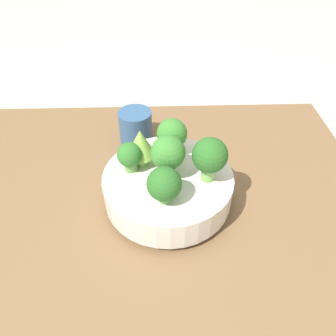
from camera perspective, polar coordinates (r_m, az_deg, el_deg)
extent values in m
plane|color=#ADA89E|center=(0.78, -2.23, -7.01)|extent=(6.00, 6.00, 0.00)
cube|color=brown|center=(0.76, -2.27, -5.85)|extent=(1.00, 0.76, 0.05)
cylinder|color=silver|center=(0.73, 0.00, -5.39)|extent=(0.12, 0.12, 0.01)
cylinder|color=silver|center=(0.70, 0.00, -3.20)|extent=(0.27, 0.27, 0.06)
cylinder|color=#7AB256|center=(0.66, 0.00, -0.13)|extent=(0.02, 0.02, 0.04)
sphere|color=#387A2D|center=(0.64, 0.00, 2.70)|extent=(0.07, 0.07, 0.07)
cylinder|color=#609347|center=(0.68, -6.51, 0.36)|extent=(0.03, 0.03, 0.02)
sphere|color=#2D6B28|center=(0.67, -6.70, 2.23)|extent=(0.05, 0.05, 0.05)
cylinder|color=#7AB256|center=(0.72, 0.68, 3.65)|extent=(0.03, 0.03, 0.03)
sphere|color=#387A2D|center=(0.70, 0.70, 6.00)|extent=(0.07, 0.07, 0.07)
cylinder|color=#6BA34C|center=(0.62, -0.64, -4.97)|extent=(0.02, 0.02, 0.02)
sphere|color=#286023|center=(0.59, -0.66, -2.78)|extent=(0.07, 0.07, 0.07)
cylinder|color=#7AB256|center=(0.66, 6.99, -0.65)|extent=(0.03, 0.03, 0.04)
sphere|color=#286023|center=(0.63, 7.31, 2.23)|extent=(0.07, 0.07, 0.07)
cylinder|color=#7AB256|center=(0.70, -4.63, 1.62)|extent=(0.03, 0.03, 0.02)
cone|color=#84AD47|center=(0.67, -4.82, 4.40)|extent=(0.06, 0.06, 0.06)
cylinder|color=#33567F|center=(0.88, -5.65, 7.18)|extent=(0.09, 0.09, 0.09)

